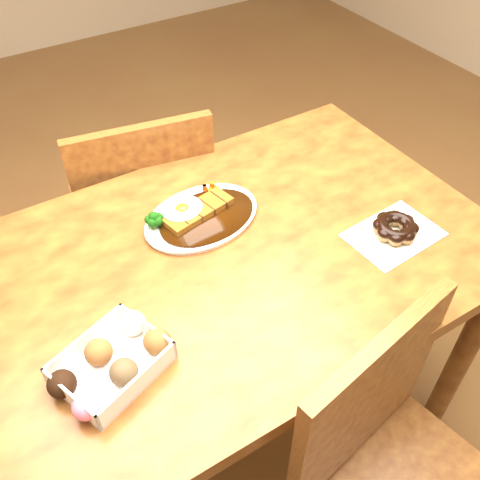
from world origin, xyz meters
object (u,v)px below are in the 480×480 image
donut_box (111,363)px  pon_de_ring (395,228)px  katsu_curry_plate (199,215)px  chair_far (144,212)px  table (235,280)px

donut_box → pon_de_ring: 0.70m
katsu_curry_plate → pon_de_ring: (0.36, -0.29, 0.01)m
chair_far → katsu_curry_plate: bearing=100.6°
table → chair_far: bearing=92.2°
katsu_curry_plate → pon_de_ring: katsu_curry_plate is taller
chair_far → donut_box: (-0.33, -0.68, 0.30)m
donut_box → chair_far: bearing=64.0°
table → donut_box: 0.41m
katsu_curry_plate → donut_box: 0.44m
table → chair_far: (-0.02, 0.54, -0.17)m
chair_far → pon_de_ring: size_ratio=3.88×
table → pon_de_ring: pon_de_ring is taller
chair_far → donut_box: size_ratio=3.71×
katsu_curry_plate → pon_de_ring: size_ratio=1.41×
pon_de_ring → donut_box: bearing=179.9°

